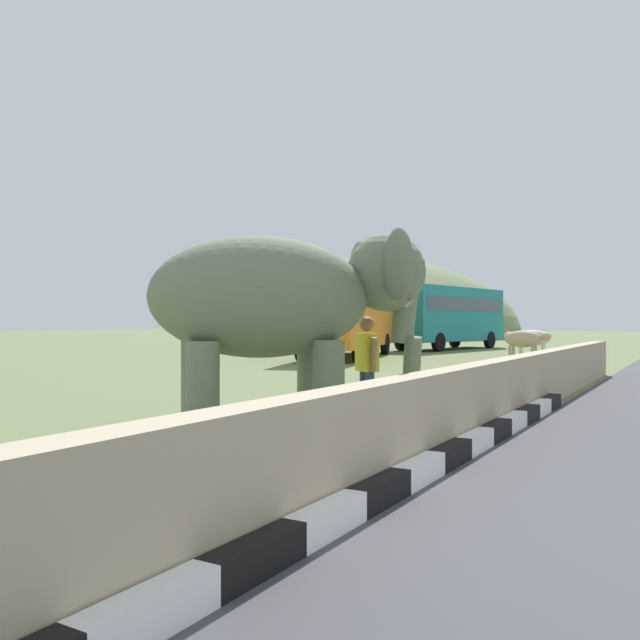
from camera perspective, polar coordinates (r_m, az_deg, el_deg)
The scene contains 9 objects.
striped_curb at distance 5.40m, azimuth 3.11°, elevation -15.79°, with size 16.20×0.20×0.24m.
barrier_parapet at distance 7.54m, azimuth 9.35°, elevation -8.34°, with size 28.00×0.36×1.00m, color tan.
elephant at distance 9.25m, azimuth -2.91°, elevation 1.71°, with size 3.85×3.82×2.88m.
person_handler at distance 10.07m, azimuth 4.10°, elevation -3.85°, with size 0.49×0.55×1.66m.
bus_orange at distance 28.87m, azimuth 2.37°, elevation 0.85°, with size 10.21×5.00×3.50m.
bus_teal at distance 38.14m, azimuth 11.01°, elevation 0.61°, with size 9.72×4.03×3.50m.
cow_near at distance 27.08m, azimuth 17.30°, elevation -1.64°, with size 0.79×1.92×1.23m.
cow_mid at distance 28.84m, azimuth 17.85°, elevation -1.55°, with size 0.74×1.91×1.23m.
hill_east at distance 66.43m, azimuth 4.95°, elevation -1.51°, with size 34.69×27.75×15.66m.
Camera 1 is at (-4.97, 1.23, 1.57)m, focal length 36.82 mm.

